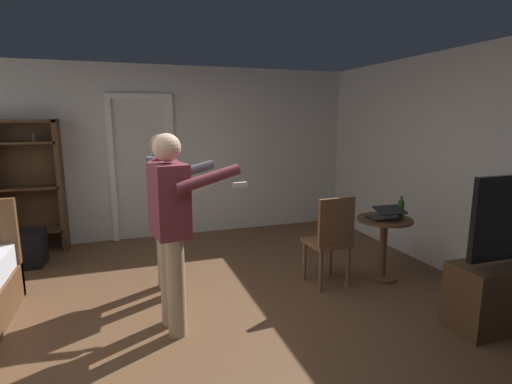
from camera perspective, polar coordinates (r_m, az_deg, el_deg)
ground_plane at (r=3.59m, az=-10.80°, el=-19.33°), size 6.87×6.87×0.00m
wall_back at (r=6.05m, az=-15.17°, el=5.50°), size 6.48×0.12×2.54m
wall_right at (r=4.74m, az=30.13°, el=3.05°), size 0.12×5.97×2.54m
doorway_frame at (r=5.97m, az=-16.32°, el=4.89°), size 0.93×0.08×2.13m
bookshelf at (r=5.97m, az=-30.37°, el=1.30°), size 0.86×0.32×1.77m
side_table at (r=4.60m, az=18.13°, el=-6.45°), size 0.60×0.60×0.70m
laptop at (r=4.48m, az=18.35°, el=-3.17°), size 0.33×0.34×0.16m
bottle_on_table at (r=4.54m, az=20.40°, el=-2.41°), size 0.06×0.06×0.25m
wooden_chair at (r=4.23m, az=10.84°, el=-6.55°), size 0.45×0.45×0.99m
person_blue_shirt at (r=3.28m, az=-12.25°, el=-4.14°), size 0.78×0.56×1.67m
person_striped_shirt at (r=4.04m, az=-13.24°, el=-1.53°), size 0.66×0.61×1.63m
suitcase_dark at (r=5.60m, az=-31.07°, el=-7.18°), size 0.52×0.41×0.43m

